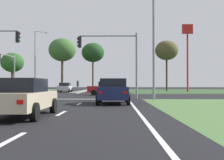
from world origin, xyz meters
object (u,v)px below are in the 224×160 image
(car_beige_third, at_px, (22,97))
(street_lamp_second, at_px, (152,29))
(treeline_third, at_px, (62,50))
(traffic_signal_far_left, at_px, (9,66))
(treeline_fifth, at_px, (167,51))
(car_navy_near, at_px, (113,91))
(traffic_signal_near_right, at_px, (114,53))
(fastfood_pole_sign, at_px, (187,42))
(car_silver_fourth, at_px, (65,87))
(car_red_second, at_px, (106,88))
(treeline_second, at_px, (12,63))
(pedestrian_at_median, at_px, (78,84))
(street_lamp_third, at_px, (36,58))
(treeline_fourth, at_px, (93,53))

(car_beige_third, relative_size, street_lamp_second, 0.44)
(car_beige_third, distance_m, treeline_third, 45.04)
(traffic_signal_far_left, relative_size, treeline_fifth, 0.55)
(car_navy_near, relative_size, traffic_signal_near_right, 0.78)
(traffic_signal_far_left, height_order, fastfood_pole_sign, fastfood_pole_sign)
(car_silver_fourth, height_order, traffic_signal_near_right, traffic_signal_near_right)
(car_red_second, distance_m, car_silver_fourth, 14.75)
(car_beige_third, bearing_deg, treeline_second, 110.35)
(fastfood_pole_sign, height_order, treeline_second, fastfood_pole_sign)
(car_red_second, xyz_separation_m, fastfood_pole_sign, (13.15, 14.99, 7.50))
(treeline_fifth, bearing_deg, car_beige_third, -106.56)
(treeline_second, bearing_deg, traffic_signal_far_left, -71.25)
(car_silver_fourth, bearing_deg, fastfood_pole_sign, -174.18)
(car_silver_fourth, bearing_deg, car_navy_near, 106.27)
(pedestrian_at_median, bearing_deg, car_silver_fourth, 159.37)
(car_red_second, relative_size, treeline_second, 0.56)
(street_lamp_third, relative_size, treeline_fifth, 1.13)
(car_silver_fourth, bearing_deg, car_red_second, 118.81)
(fastfood_pole_sign, bearing_deg, street_lamp_second, -109.87)
(car_beige_third, bearing_deg, treeline_fourth, 91.42)
(traffic_signal_near_right, xyz_separation_m, street_lamp_third, (-14.46, 27.61, 2.13))
(traffic_signal_near_right, bearing_deg, street_lamp_third, 117.65)
(traffic_signal_far_left, relative_size, treeline_third, 0.53)
(fastfood_pole_sign, height_order, treeline_fifth, fastfood_pole_sign)
(traffic_signal_near_right, distance_m, street_lamp_third, 31.24)
(fastfood_pole_sign, distance_m, treeline_fifth, 7.90)
(treeline_fifth, bearing_deg, car_silver_fourth, -151.94)
(car_silver_fourth, height_order, street_lamp_second, street_lamp_second)
(pedestrian_at_median, bearing_deg, treeline_fifth, 48.11)
(car_red_second, distance_m, treeline_fourth, 26.95)
(treeline_fifth, bearing_deg, traffic_signal_far_left, -138.80)
(fastfood_pole_sign, relative_size, treeline_third, 1.13)
(car_red_second, height_order, traffic_signal_far_left, traffic_signal_far_left)
(car_beige_third, distance_m, traffic_signal_far_left, 26.77)
(car_red_second, relative_size, pedestrian_at_median, 2.29)
(pedestrian_at_median, distance_m, treeline_fourth, 15.82)
(car_beige_third, bearing_deg, car_silver_fourth, 97.52)
(fastfood_pole_sign, bearing_deg, treeline_second, 166.25)
(pedestrian_at_median, bearing_deg, treeline_fourth, 98.13)
(street_lamp_third, relative_size, treeline_second, 1.47)
(car_navy_near, height_order, fastfood_pole_sign, fastfood_pole_sign)
(car_silver_fourth, bearing_deg, treeline_fourth, -105.16)
(car_navy_near, xyz_separation_m, fastfood_pole_sign, (12.15, 29.87, 7.47))
(treeline_third, bearing_deg, traffic_signal_near_right, -71.44)
(street_lamp_second, bearing_deg, treeline_third, 112.72)
(car_navy_near, relative_size, car_beige_third, 0.96)
(traffic_signal_near_right, relative_size, street_lamp_third, 0.51)
(car_red_second, height_order, treeline_second, treeline_second)
(car_navy_near, xyz_separation_m, street_lamp_third, (-14.43, 33.58, 5.24))
(car_red_second, height_order, car_beige_third, car_red_second)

